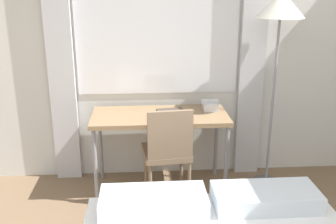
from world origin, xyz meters
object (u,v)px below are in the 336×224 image
Objects in this scene: desk_chair at (168,149)px; telephone at (210,105)px; desk at (160,121)px; standing_lamp at (280,17)px; book at (171,112)px.

telephone is (0.42, 0.34, 0.28)m from desk_chair.
desk is 0.68× the size of standing_lamp.
desk_chair is at bearing -101.02° from book.
desk is 0.30m from desk_chair.
standing_lamp is at bearing 0.12° from book.
standing_lamp is at bearing 8.32° from desk_chair.
desk_chair is at bearing -166.05° from standing_lamp.
telephone is (0.47, 0.10, 0.11)m from desk.
desk_chair is 1.48m from standing_lamp.
desk_chair reaches higher than desk.
desk_chair reaches higher than telephone.
standing_lamp reaches higher than desk_chair.
desk is 7.27× the size of telephone.
telephone is 0.38m from book.
telephone is at bearing 33.22° from desk_chair.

